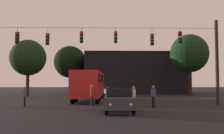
{
  "coord_description": "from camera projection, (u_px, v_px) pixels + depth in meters",
  "views": [
    {
      "loc": [
        0.41,
        -6.56,
        1.88
      ],
      "look_at": [
        1.0,
        20.37,
        3.53
      ],
      "focal_mm": 41.53,
      "sensor_mm": 36.0,
      "label": 1
    }
  ],
  "objects": [
    {
      "name": "ground_plane",
      "position": [
        103.0,
        99.0,
        30.87
      ],
      "size": [
        168.0,
        168.0,
        0.0
      ],
      "primitive_type": "plane",
      "color": "black",
      "rests_on": "ground"
    },
    {
      "name": "overhead_signal_span",
      "position": [
        101.0,
        53.0,
        21.6
      ],
      "size": [
        19.75,
        0.44,
        7.19
      ],
      "color": "black",
      "rests_on": "ground"
    },
    {
      "name": "city_bus",
      "position": [
        90.0,
        83.0,
        27.43
      ],
      "size": [
        2.97,
        11.09,
        3.0
      ],
      "color": "#B21E19",
      "rests_on": "ground"
    },
    {
      "name": "car_near_right",
      "position": [
        119.0,
        100.0,
        16.71
      ],
      "size": [
        1.81,
        4.34,
        1.52
      ],
      "color": "#2D2D33",
      "rests_on": "ground"
    },
    {
      "name": "car_far_left",
      "position": [
        111.0,
        90.0,
        37.45
      ],
      "size": [
        2.17,
        4.45,
        1.52
      ],
      "color": "#99999E",
      "rests_on": "ground"
    },
    {
      "name": "pedestrian_crossing_left",
      "position": [
        25.0,
        95.0,
        20.6
      ],
      "size": [
        0.31,
        0.4,
        1.57
      ],
      "color": "black",
      "rests_on": "ground"
    },
    {
      "name": "pedestrian_crossing_center",
      "position": [
        153.0,
        95.0,
        19.78
      ],
      "size": [
        0.35,
        0.42,
        1.67
      ],
      "color": "black",
      "rests_on": "ground"
    },
    {
      "name": "pedestrian_crossing_right",
      "position": [
        92.0,
        94.0,
        20.87
      ],
      "size": [
        0.29,
        0.39,
        1.69
      ],
      "color": "black",
      "rests_on": "ground"
    },
    {
      "name": "pedestrian_near_bus",
      "position": [
        134.0,
        95.0,
        19.97
      ],
      "size": [
        0.36,
        0.42,
        1.63
      ],
      "color": "black",
      "rests_on": "ground"
    },
    {
      "name": "pedestrian_trailing",
      "position": [
        108.0,
        95.0,
        21.26
      ],
      "size": [
        0.33,
        0.41,
        1.51
      ],
      "color": "black",
      "rests_on": "ground"
    },
    {
      "name": "pedestrian_far_side",
      "position": [
        133.0,
        95.0,
        21.7
      ],
      "size": [
        0.3,
        0.4,
        1.61
      ],
      "color": "black",
      "rests_on": "ground"
    },
    {
      "name": "corner_building",
      "position": [
        134.0,
        74.0,
        49.2
      ],
      "size": [
        17.73,
        13.5,
        7.18
      ],
      "color": "black",
      "rests_on": "ground"
    },
    {
      "name": "tree_left_silhouette",
      "position": [
        189.0,
        54.0,
        38.12
      ],
      "size": [
        5.64,
        5.64,
        9.04
      ],
      "color": "black",
      "rests_on": "ground"
    },
    {
      "name": "tree_behind_building",
      "position": [
        28.0,
        58.0,
        36.06
      ],
      "size": [
        5.01,
        5.01,
        7.9
      ],
      "color": "#2D2116",
      "rests_on": "ground"
    },
    {
      "name": "tree_right_far",
      "position": [
        70.0,
        62.0,
        49.04
      ],
      "size": [
        6.06,
        6.06,
        8.88
      ],
      "color": "#2D2116",
      "rests_on": "ground"
    }
  ]
}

